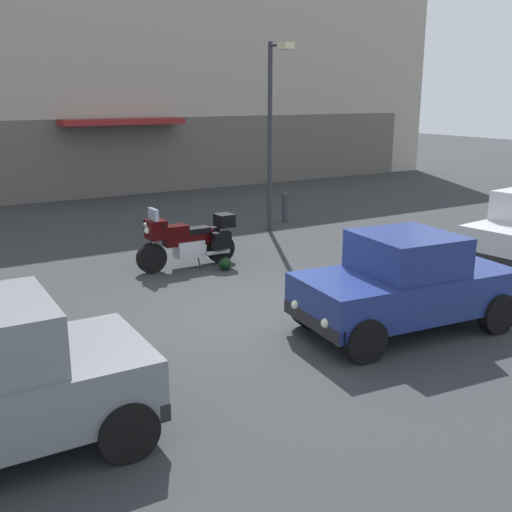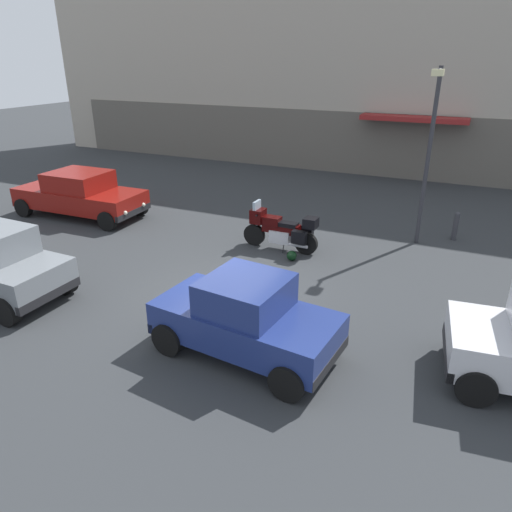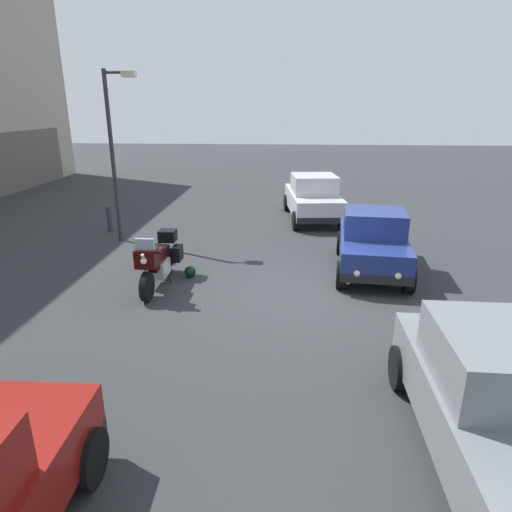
{
  "view_description": "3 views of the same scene",
  "coord_description": "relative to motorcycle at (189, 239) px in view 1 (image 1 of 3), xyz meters",
  "views": [
    {
      "loc": [
        -5.2,
        -8.2,
        3.61
      ],
      "look_at": [
        0.27,
        0.74,
        0.83
      ],
      "focal_mm": 42.67,
      "sensor_mm": 36.0,
      "label": 1
    },
    {
      "loc": [
        4.79,
        -8.39,
        5.21
      ],
      "look_at": [
        0.53,
        0.89,
        0.82
      ],
      "focal_mm": 33.09,
      "sensor_mm": 36.0,
      "label": 2
    },
    {
      "loc": [
        -9.15,
        0.44,
        3.96
      ],
      "look_at": [
        -0.37,
        1.08,
        0.96
      ],
      "focal_mm": 31.03,
      "sensor_mm": 36.0,
      "label": 3
    }
  ],
  "objects": [
    {
      "name": "streetlamp_curbside",
      "position": [
        3.48,
        2.08,
        2.37
      ],
      "size": [
        0.28,
        0.94,
        4.94
      ],
      "color": "#2D2D33",
      "rests_on": "ground"
    },
    {
      "name": "building_facade_rear",
      "position": [
        -0.18,
        11.38,
        4.76
      ],
      "size": [
        34.97,
        3.4,
        10.86
      ],
      "color": "#A89E8E",
      "rests_on": "ground"
    },
    {
      "name": "car_compact_side",
      "position": [
        1.32,
        -5.05,
        0.15
      ],
      "size": [
        3.59,
        2.01,
        1.56
      ],
      "rotation": [
        0.0,
        0.0,
        3.04
      ],
      "color": "navy",
      "rests_on": "ground"
    },
    {
      "name": "ground_plane",
      "position": [
        -0.18,
        -3.36,
        -0.62
      ],
      "size": [
        80.0,
        80.0,
        0.0
      ],
      "primitive_type": "plane",
      "color": "#2D3033"
    },
    {
      "name": "bollard_curbside",
      "position": [
        4.48,
        2.94,
        -0.15
      ],
      "size": [
        0.16,
        0.16,
        0.88
      ],
      "color": "#333338",
      "rests_on": "ground"
    },
    {
      "name": "motorcycle",
      "position": [
        0.0,
        0.0,
        0.0
      ],
      "size": [
        2.26,
        0.77,
        1.36
      ],
      "rotation": [
        0.0,
        0.0,
        3.12
      ],
      "color": "black",
      "rests_on": "ground"
    },
    {
      "name": "helmet",
      "position": [
        0.55,
        -0.6,
        -0.48
      ],
      "size": [
        0.28,
        0.28,
        0.28
      ],
      "primitive_type": "sphere",
      "color": "black",
      "rests_on": "ground"
    }
  ]
}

